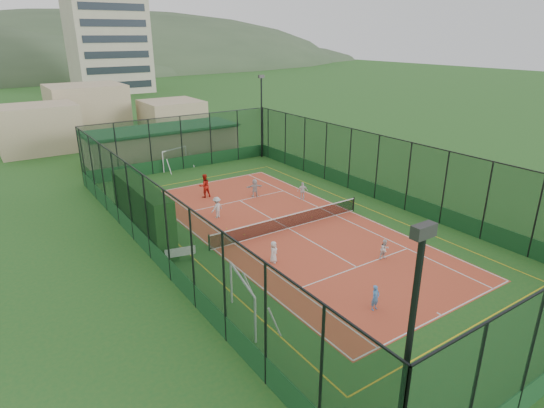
{
  "coord_description": "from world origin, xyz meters",
  "views": [
    {
      "loc": [
        -16.24,
        -22.14,
        12.05
      ],
      "look_at": [
        -0.12,
        1.77,
        1.2
      ],
      "focal_mm": 30.0,
      "sensor_mm": 36.0,
      "label": 1
    }
  ],
  "objects": [
    {
      "name": "hedge_left",
      "position": [
        -8.3,
        3.95,
        1.75
      ],
      "size": [
        1.2,
        7.99,
        3.49
      ],
      "primitive_type": "cube",
      "color": "black",
      "rests_on": "ground"
    },
    {
      "name": "tennis_balls",
      "position": [
        -0.72,
        1.42,
        0.04
      ],
      "size": [
        5.96,
        1.63,
        0.07
      ],
      "color": "#CCE033",
      "rests_on": "court_slab"
    },
    {
      "name": "child_far_back",
      "position": [
        1.49,
        6.59,
        0.72
      ],
      "size": [
        1.38,
        0.75,
        1.42
      ],
      "primitive_type": "imported",
      "rotation": [
        0.0,
        0.0,
        2.88
      ],
      "color": "silver",
      "rests_on": "court_slab"
    },
    {
      "name": "clubhouse",
      "position": [
        0.0,
        22.0,
        1.57
      ],
      "size": [
        15.2,
        7.2,
        3.15
      ],
      "primitive_type": null,
      "color": "tan",
      "rests_on": "ground"
    },
    {
      "name": "coach",
      "position": [
        -1.83,
        8.66,
        0.94
      ],
      "size": [
        0.92,
        0.73,
        1.86
      ],
      "primitive_type": "imported",
      "rotation": [
        0.0,
        0.0,
        3.17
      ],
      "color": "red",
      "rests_on": "court_slab"
    },
    {
      "name": "floodlight_ne",
      "position": [
        8.6,
        16.6,
        4.12
      ],
      "size": [
        0.6,
        0.26,
        8.25
      ],
      "primitive_type": null,
      "color": "black",
      "rests_on": "ground"
    },
    {
      "name": "distant_hills",
      "position": [
        0.0,
        150.0,
        0.0
      ],
      "size": [
        200.0,
        60.0,
        24.0
      ],
      "primitive_type": null,
      "color": "#384C33",
      "rests_on": "ground"
    },
    {
      "name": "child_far_left",
      "position": [
        -3.02,
        4.3,
        0.77
      ],
      "size": [
        1.11,
        0.85,
        1.51
      ],
      "primitive_type": "imported",
      "rotation": [
        0.0,
        0.0,
        3.47
      ],
      "color": "silver",
      "rests_on": "court_slab"
    },
    {
      "name": "white_bench",
      "position": [
        -7.8,
        -0.32,
        0.48
      ],
      "size": [
        1.77,
        0.84,
        0.96
      ],
      "primitive_type": null,
      "rotation": [
        0.0,
        0.0,
        -0.23
      ],
      "color": "white",
      "rests_on": "ground"
    },
    {
      "name": "child_near_left",
      "position": [
        -3.46,
        -3.34,
        0.64
      ],
      "size": [
        0.73,
        0.68,
        1.26
      ],
      "primitive_type": "imported",
      "rotation": [
        0.0,
        0.0,
        0.61
      ],
      "color": "silver",
      "rests_on": "court_slab"
    },
    {
      "name": "court_slab",
      "position": [
        0.0,
        0.0,
        0.01
      ],
      "size": [
        11.17,
        23.97,
        0.01
      ],
      "primitive_type": "cube",
      "color": "#CB442D",
      "rests_on": "ground"
    },
    {
      "name": "child_near_mid",
      "position": [
        -2.18,
        -9.82,
        0.63
      ],
      "size": [
        0.48,
        0.34,
        1.25
      ],
      "primitive_type": "imported",
      "rotation": [
        0.0,
        0.0,
        0.08
      ],
      "color": "#4C8FD8",
      "rests_on": "court_slab"
    },
    {
      "name": "floodlight_sw",
      "position": [
        -8.6,
        -16.6,
        4.12
      ],
      "size": [
        0.6,
        0.26,
        8.25
      ],
      "primitive_type": null,
      "color": "black",
      "rests_on": "ground"
    },
    {
      "name": "futsal_goal_far",
      "position": [
        -0.64,
        17.39,
        0.96
      ],
      "size": [
        3.1,
        1.84,
        1.93
      ],
      "primitive_type": null,
      "rotation": [
        0.0,
        0.0,
        0.35
      ],
      "color": "white",
      "rests_on": "ground"
    },
    {
      "name": "child_far_right",
      "position": [
        4.21,
        3.96,
        0.69
      ],
      "size": [
        0.86,
        0.7,
        1.37
      ],
      "primitive_type": "imported",
      "rotation": [
        0.0,
        0.0,
        2.61
      ],
      "color": "white",
      "rests_on": "court_slab"
    },
    {
      "name": "child_near_right",
      "position": [
        1.97,
        -6.54,
        0.61
      ],
      "size": [
        0.62,
        0.5,
        1.19
      ],
      "primitive_type": "imported",
      "rotation": [
        0.0,
        0.0,
        -0.09
      ],
      "color": "white",
      "rests_on": "court_slab"
    },
    {
      "name": "perimeter_fence",
      "position": [
        0.0,
        0.0,
        2.5
      ],
      "size": [
        18.12,
        34.12,
        5.0
      ],
      "primitive_type": null,
      "color": "#103219",
      "rests_on": "ground"
    },
    {
      "name": "apartment_tower",
      "position": [
        12.0,
        82.0,
        15.0
      ],
      "size": [
        15.0,
        12.0,
        30.0
      ],
      "primitive_type": "cube",
      "color": "beige",
      "rests_on": "ground"
    },
    {
      "name": "futsal_goal_near",
      "position": [
        -7.73,
        -7.19,
        1.08
      ],
      "size": [
        3.47,
        1.62,
        2.15
      ],
      "primitive_type": null,
      "rotation": [
        0.0,
        0.0,
        1.37
      ],
      "color": "white",
      "rests_on": "ground"
    },
    {
      "name": "tennis_net",
      "position": [
        0.0,
        0.0,
        0.53
      ],
      "size": [
        11.67,
        0.12,
        1.06
      ],
      "primitive_type": null,
      "color": "black",
      "rests_on": "ground"
    },
    {
      "name": "ground",
      "position": [
        0.0,
        0.0,
        0.0
      ],
      "size": [
        300.0,
        300.0,
        0.0
      ],
      "primitive_type": "plane",
      "color": "#1F5D22",
      "rests_on": "ground"
    }
  ]
}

